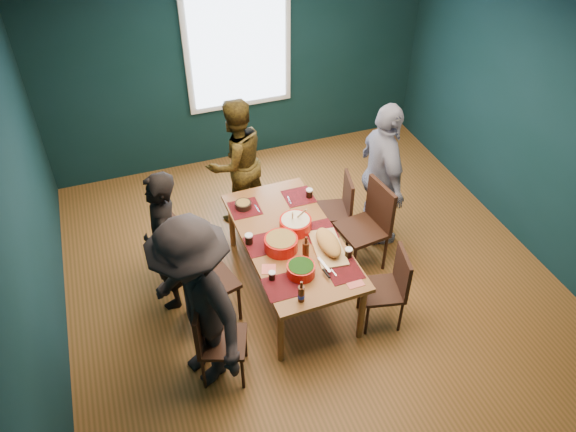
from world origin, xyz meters
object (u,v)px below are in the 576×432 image
(chair_left_far, at_px, (180,232))
(bowl_dumpling, at_px, (295,224))
(chair_right_far, at_px, (339,205))
(person_far_left, at_px, (165,242))
(bowl_salad, at_px, (281,243))
(bowl_herbs, at_px, (301,269))
(cutting_board, at_px, (328,244))
(chair_right_near, at_px, (391,283))
(person_right, at_px, (382,177))
(chair_left_near, at_px, (213,335))
(person_near_left, at_px, (196,306))
(person_back, at_px, (236,162))
(dining_table, at_px, (291,243))
(chair_right_mid, at_px, (370,220))
(chair_left_mid, at_px, (200,279))

(chair_left_far, xyz_separation_m, bowl_dumpling, (1.07, -0.57, 0.27))
(chair_left_far, height_order, chair_right_far, chair_left_far)
(chair_left_far, relative_size, person_far_left, 0.55)
(chair_right_far, height_order, bowl_salad, chair_right_far)
(bowl_herbs, xyz_separation_m, cutting_board, (0.36, 0.23, 0.01))
(chair_right_near, height_order, person_right, person_right)
(chair_right_far, xyz_separation_m, chair_right_near, (-0.02, -1.27, 0.01))
(chair_left_near, bearing_deg, bowl_herbs, 36.37)
(chair_left_near, distance_m, person_far_left, 1.08)
(person_near_left, xyz_separation_m, bowl_dumpling, (1.17, 0.82, -0.11))
(person_far_left, distance_m, person_back, 1.47)
(chair_left_far, bearing_deg, person_back, 21.37)
(chair_left_near, distance_m, person_near_left, 0.38)
(chair_right_far, relative_size, bowl_herbs, 3.21)
(person_far_left, height_order, bowl_dumpling, person_far_left)
(dining_table, bearing_deg, bowl_herbs, -101.31)
(chair_right_mid, xyz_separation_m, bowl_salad, (-1.06, -0.21, 0.18))
(person_far_left, relative_size, person_back, 0.99)
(bowl_herbs, bearing_deg, chair_right_far, 50.75)
(chair_left_mid, relative_size, bowl_salad, 3.05)
(bowl_dumpling, bearing_deg, bowl_salad, -135.98)
(person_near_left, height_order, bowl_herbs, person_near_left)
(chair_left_mid, distance_m, person_back, 1.67)
(bowl_herbs, bearing_deg, person_far_left, 145.06)
(chair_right_far, bearing_deg, person_right, -3.02)
(chair_right_near, relative_size, bowl_salad, 2.62)
(person_back, bearing_deg, person_far_left, 28.07)
(person_far_left, bearing_deg, bowl_herbs, 63.56)
(person_far_left, distance_m, bowl_salad, 1.11)
(chair_left_far, relative_size, person_near_left, 0.48)
(dining_table, height_order, bowl_salad, bowl_salad)
(bowl_dumpling, bearing_deg, person_near_left, -145.04)
(dining_table, bearing_deg, chair_left_near, -143.83)
(chair_left_mid, height_order, bowl_salad, chair_left_mid)
(bowl_herbs, bearing_deg, chair_left_mid, 157.09)
(dining_table, height_order, chair_left_far, chair_left_far)
(chair_left_far, height_order, chair_right_mid, chair_right_mid)
(person_near_left, relative_size, cutting_board, 2.61)
(person_far_left, bearing_deg, chair_right_near, 71.39)
(chair_right_near, bearing_deg, chair_left_mid, 173.30)
(chair_right_far, height_order, person_back, person_back)
(chair_left_near, relative_size, person_back, 0.57)
(chair_left_near, xyz_separation_m, person_near_left, (-0.10, 0.05, 0.37))
(chair_left_mid, bearing_deg, dining_table, -6.88)
(person_back, xyz_separation_m, person_right, (1.38, -0.92, 0.08))
(chair_right_far, height_order, bowl_dumpling, bowl_dumpling)
(chair_left_mid, xyz_separation_m, person_near_left, (-0.14, -0.58, 0.30))
(chair_right_near, bearing_deg, chair_right_mid, 90.52)
(chair_left_far, distance_m, bowl_dumpling, 1.25)
(bowl_salad, height_order, bowl_herbs, bowl_salad)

